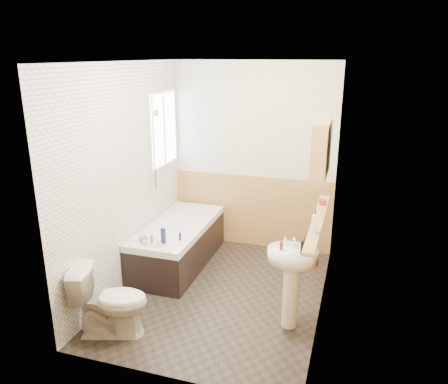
{
  "coord_description": "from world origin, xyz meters",
  "views": [
    {
      "loc": [
        1.34,
        -4.12,
        2.57
      ],
      "look_at": [
        0.0,
        0.15,
        1.15
      ],
      "focal_mm": 35.0,
      "sensor_mm": 36.0,
      "label": 1
    }
  ],
  "objects": [
    {
      "name": "tile_return_back",
      "position": [
        -0.73,
        1.39,
        1.75
      ],
      "size": [
        0.75,
        0.01,
        1.5
      ],
      "primitive_type": "cube",
      "color": "white",
      "rests_on": "wall_back"
    },
    {
      "name": "tile_cladding_left",
      "position": [
        -1.09,
        0.0,
        1.25
      ],
      "size": [
        0.01,
        2.8,
        2.5
      ],
      "primitive_type": "cube",
      "color": "white",
      "rests_on": "wall_left"
    },
    {
      "name": "bathtub",
      "position": [
        -0.73,
        0.54,
        0.28
      ],
      "size": [
        0.7,
        1.6,
        0.69
      ],
      "color": "black",
      "rests_on": "floor"
    },
    {
      "name": "wall_right",
      "position": [
        1.11,
        0.0,
        1.25
      ],
      "size": [
        0.02,
        2.8,
        2.5
      ],
      "primitive_type": "cube",
      "color": "beige",
      "rests_on": "ground"
    },
    {
      "name": "wainscot_front",
      "position": [
        0.0,
        -1.39,
        0.5
      ],
      "size": [
        2.2,
        0.01,
        1.0
      ],
      "primitive_type": "cube",
      "color": "tan",
      "rests_on": "wall_front"
    },
    {
      "name": "wainscot_right",
      "position": [
        1.09,
        0.0,
        0.5
      ],
      "size": [
        0.01,
        2.8,
        1.0
      ],
      "primitive_type": "cube",
      "color": "tan",
      "rests_on": "wall_right"
    },
    {
      "name": "blue_gel",
      "position": [
        -0.65,
        -0.05,
        0.64
      ],
      "size": [
        0.06,
        0.05,
        0.18
      ],
      "primitive_type": "cube",
      "rotation": [
        0.0,
        0.0,
        -0.33
      ],
      "color": "navy",
      "rests_on": "bathtub"
    },
    {
      "name": "wainscot_back",
      "position": [
        0.0,
        1.39,
        0.5
      ],
      "size": [
        2.2,
        0.01,
        1.0
      ],
      "primitive_type": "cube",
      "color": "tan",
      "rests_on": "wall_back"
    },
    {
      "name": "wall_left",
      "position": [
        -1.11,
        0.0,
        1.25
      ],
      "size": [
        0.02,
        2.8,
        2.5
      ],
      "primitive_type": "cube",
      "color": "beige",
      "rests_on": "ground"
    },
    {
      "name": "orange_bottle",
      "position": [
        -0.5,
        0.09,
        0.59
      ],
      "size": [
        0.04,
        0.04,
        0.09
      ],
      "primitive_type": "cylinder",
      "rotation": [
        0.0,
        0.0,
        -0.38
      ],
      "color": "navy",
      "rests_on": "bathtub"
    },
    {
      "name": "green_bottle",
      "position": [
        1.04,
        -0.55,
        1.21
      ],
      "size": [
        0.05,
        0.05,
        0.23
      ],
      "primitive_type": "cone",
      "rotation": [
        0.0,
        0.0,
        0.09
      ],
      "color": "black",
      "rests_on": "pine_shelf"
    },
    {
      "name": "wall_front",
      "position": [
        0.0,
        -1.41,
        1.25
      ],
      "size": [
        2.2,
        0.02,
        2.5
      ],
      "primitive_type": "cube",
      "color": "beige",
      "rests_on": "ground"
    },
    {
      "name": "clear_bottle",
      "position": [
        0.74,
        -0.41,
        0.87
      ],
      "size": [
        0.04,
        0.04,
        0.09
      ],
      "primitive_type": "cylinder",
      "rotation": [
        0.0,
        0.0,
        0.36
      ],
      "color": "maroon",
      "rests_on": "sink"
    },
    {
      "name": "toilet",
      "position": [
        -0.76,
        -1.0,
        0.34
      ],
      "size": [
        0.79,
        0.58,
        0.69
      ],
      "primitive_type": "imported",
      "rotation": [
        0.0,
        0.0,
        1.86
      ],
      "color": "white",
      "rests_on": "floor"
    },
    {
      "name": "ceiling",
      "position": [
        0.0,
        0.0,
        2.5
      ],
      "size": [
        2.8,
        2.8,
        0.0
      ],
      "primitive_type": "plane",
      "rotation": [
        3.14,
        0.0,
        0.0
      ],
      "color": "white",
      "rests_on": "ground"
    },
    {
      "name": "medicine_cabinet",
      "position": [
        1.01,
        -0.08,
        1.74
      ],
      "size": [
        0.14,
        0.57,
        0.51
      ],
      "color": "tan",
      "rests_on": "wall_right"
    },
    {
      "name": "pine_shelf",
      "position": [
        1.04,
        -0.24,
        1.08
      ],
      "size": [
        0.1,
        1.52,
        0.03
      ],
      "primitive_type": "cube",
      "color": "tan",
      "rests_on": "wall_right"
    },
    {
      "name": "wall_back",
      "position": [
        0.0,
        1.41,
        1.25
      ],
      "size": [
        2.2,
        0.02,
        2.5
      ],
      "primitive_type": "cube",
      "color": "beige",
      "rests_on": "ground"
    },
    {
      "name": "sink",
      "position": [
        0.84,
        -0.37,
        0.59
      ],
      "size": [
        0.48,
        0.39,
        0.93
      ],
      "rotation": [
        0.0,
        0.0,
        -0.04
      ],
      "color": "white",
      "rests_on": "floor"
    },
    {
      "name": "window",
      "position": [
        -1.06,
        0.95,
        1.65
      ],
      "size": [
        0.03,
        0.79,
        0.99
      ],
      "color": "white",
      "rests_on": "wall_left"
    },
    {
      "name": "foam_can",
      "position": [
        1.04,
        -0.58,
        1.18
      ],
      "size": [
        0.06,
        0.06,
        0.16
      ],
      "primitive_type": "cylinder",
      "rotation": [
        0.0,
        0.0,
        -0.24
      ],
      "color": "silver",
      "rests_on": "pine_shelf"
    },
    {
      "name": "shower_riser",
      "position": [
        -1.04,
        0.62,
        1.62
      ],
      "size": [
        0.1,
        0.08,
        1.14
      ],
      "color": "silver",
      "rests_on": "wall_left"
    },
    {
      "name": "floor",
      "position": [
        0.0,
        0.0,
        0.0
      ],
      "size": [
        2.8,
        2.8,
        0.0
      ],
      "primitive_type": "plane",
      "color": "black",
      "rests_on": "ground"
    },
    {
      "name": "cream_jar",
      "position": [
        -0.88,
        -0.08,
        0.57
      ],
      "size": [
        0.12,
        0.12,
        0.06
      ],
      "primitive_type": "cylinder",
      "rotation": [
        0.0,
        0.0,
        -0.36
      ],
      "color": "orange",
      "rests_on": "bathtub"
    },
    {
      "name": "soap_bottle",
      "position": [
        0.97,
        -0.42,
        0.87
      ],
      "size": [
        0.13,
        0.21,
        0.09
      ],
      "primitive_type": "imported",
      "rotation": [
        0.0,
        0.0,
        -0.26
      ],
      "color": "black",
      "rests_on": "sink"
    },
    {
      "name": "black_jar",
      "position": [
        1.04,
        0.21,
        1.12
      ],
      "size": [
        0.08,
        0.08,
        0.05
      ],
      "primitive_type": "cylinder",
      "rotation": [
        0.0,
        0.0,
        0.15
      ],
      "color": "maroon",
      "rests_on": "pine_shelf"
    }
  ]
}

